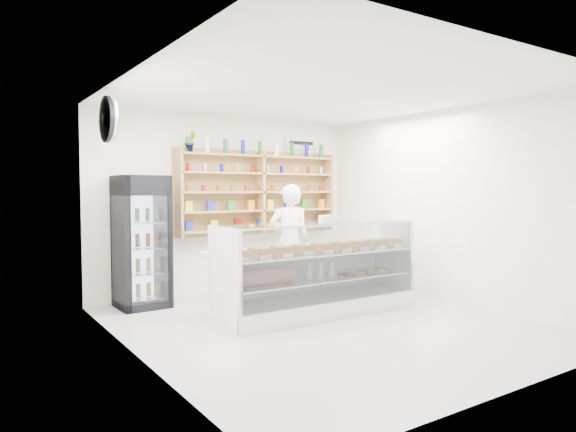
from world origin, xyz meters
TOP-DOWN VIEW (x-y plane):
  - room at (0.00, 0.00)m, footprint 5.00×5.00m
  - display_counter at (0.28, 0.49)m, footprint 2.78×0.83m
  - shop_worker at (0.49, 1.48)m, footprint 0.72×0.58m
  - drinks_cooler at (-1.53, 2.13)m, footprint 0.69×0.67m
  - wall_shelving at (0.50, 2.34)m, footprint 2.84×0.28m
  - potted_plant at (-0.71, 2.34)m, footprint 0.18×0.15m
  - security_mirror at (-2.17, 1.20)m, footprint 0.15×0.50m
  - wall_sign at (1.40, 2.47)m, footprint 0.62×0.03m

SIDE VIEW (x-z plane):
  - display_counter at x=0.28m, z-range -0.27..0.94m
  - shop_worker at x=0.49m, z-range 0.00..1.72m
  - drinks_cooler at x=-1.53m, z-range 0.00..1.84m
  - room at x=0.00m, z-range -1.10..3.90m
  - wall_shelving at x=0.50m, z-range 0.93..2.26m
  - potted_plant at x=-0.71m, z-range 2.20..2.51m
  - security_mirror at x=-2.17m, z-range 2.20..2.70m
  - wall_sign at x=1.40m, z-range 2.35..2.55m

